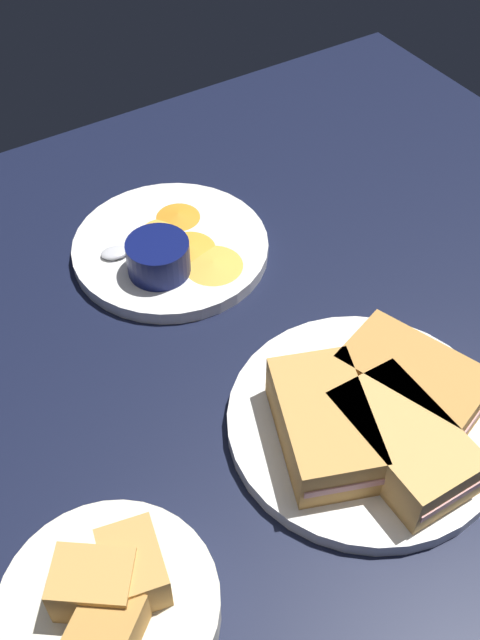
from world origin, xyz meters
TOP-DOWN VIEW (x-y plane):
  - ground_plane at (0.00, 0.00)cm, footprint 110.00×110.00cm
  - plate_sandwich_main at (-6.15, -3.88)cm, footprint 25.93×25.93cm
  - sandwich_half_near at (-5.93, 1.05)cm, footprint 14.87×11.68cm
  - sandwich_half_far at (-11.07, -3.66)cm, footprint 13.32×7.71cm
  - sandwich_half_extra at (-6.36, -8.80)cm, footprint 14.84×11.52cm
  - ramekin_dark_sauce at (-7.31, -9.59)cm, footprint 6.30×6.30cm
  - spoon_by_dark_ramekin at (-8.16, -4.45)cm, footprint 3.09×9.96cm
  - plate_chips_companion at (25.11, 0.33)cm, footprint 22.68×22.68cm
  - ramekin_light_gravy at (21.71, 3.16)cm, footprint 6.98×6.98cm
  - spoon_by_gravy_ramekin at (26.24, 5.04)cm, footprint 3.75×9.93cm
  - plantain_chip_scatter at (23.72, -1.07)cm, footprint 17.95×11.84cm
  - bread_basket_rear at (-10.00, 23.97)cm, footprint 17.16×17.16cm

SIDE VIEW (x-z plane):
  - ground_plane at x=0.00cm, z-range -3.00..0.00cm
  - plate_sandwich_main at x=-6.15cm, z-range 0.00..1.60cm
  - plate_chips_companion at x=25.11cm, z-range 0.00..1.60cm
  - plantain_chip_scatter at x=23.72cm, z-range 1.60..2.20cm
  - spoon_by_dark_ramekin at x=-8.16cm, z-range 1.56..2.36cm
  - spoon_by_gravy_ramekin at x=26.24cm, z-range 1.56..2.36cm
  - bread_basket_rear at x=-10.00cm, z-range -1.21..6.03cm
  - ramekin_light_gravy at x=21.71cm, z-range 1.75..5.68cm
  - ramekin_dark_sauce at x=-7.31cm, z-range 1.75..5.87cm
  - sandwich_half_near at x=-5.93cm, z-range 1.60..6.40cm
  - sandwich_half_far at x=-11.07cm, z-range 1.60..6.40cm
  - sandwich_half_extra at x=-6.36cm, z-range 1.60..6.40cm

